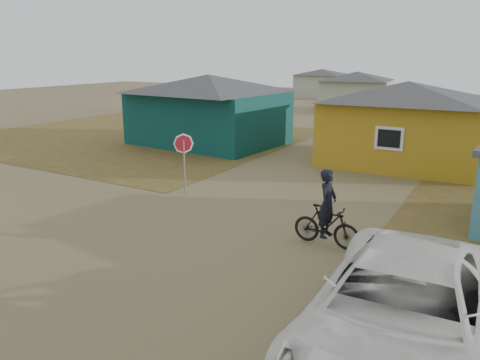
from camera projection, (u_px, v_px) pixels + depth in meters
name	position (u px, v px, depth m)	size (l,w,h in m)	color
ground	(188.00, 253.00, 12.40)	(120.00, 120.00, 0.00)	olive
grass_nw	(134.00, 136.00, 30.08)	(20.00, 18.00, 0.00)	brown
house_teal	(209.00, 108.00, 27.26)	(8.93, 7.08, 4.00)	#0A3734
house_yellow	(405.00, 122.00, 22.29)	(7.72, 6.76, 3.90)	#B0871B
house_pale_west	(356.00, 91.00, 43.13)	(7.04, 6.15, 3.60)	#A8B399
house_pale_north	(322.00, 83.00, 57.06)	(6.28, 5.81, 3.40)	#A8B399
stop_sign	(184.00, 149.00, 17.30)	(0.71, 0.31, 2.30)	gray
cyclist	(327.00, 218.00, 12.73)	(1.92, 0.70, 2.15)	black
vehicle	(401.00, 314.00, 7.85)	(2.97, 6.44, 1.79)	white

